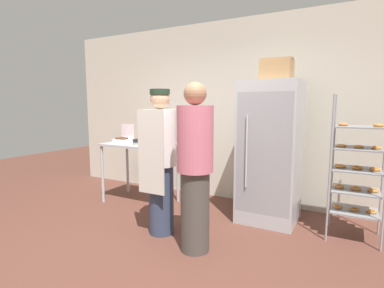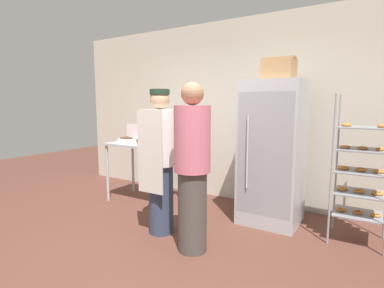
{
  "view_description": "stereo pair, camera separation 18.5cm",
  "coord_description": "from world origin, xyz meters",
  "px_view_note": "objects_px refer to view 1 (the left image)",
  "views": [
    {
      "loc": [
        1.75,
        -2.32,
        1.53
      ],
      "look_at": [
        0.06,
        0.78,
        1.07
      ],
      "focal_mm": 28.0,
      "sensor_mm": 36.0,
      "label": 1
    },
    {
      "loc": [
        1.91,
        -2.23,
        1.53
      ],
      "look_at": [
        0.06,
        0.78,
        1.07
      ],
      "focal_mm": 28.0,
      "sensor_mm": 36.0,
      "label": 2
    }
  ],
  "objects_px": {
    "baking_rack": "(357,170)",
    "cardboard_storage_box": "(277,70)",
    "person_customer": "(195,167)",
    "refrigerator": "(270,152)",
    "person_baker": "(160,160)",
    "donut_box": "(123,139)",
    "binder_stack": "(144,142)",
    "blender_pitcher": "(156,136)"
  },
  "relations": [
    {
      "from": "refrigerator",
      "to": "donut_box",
      "type": "relative_size",
      "value": 6.5
    },
    {
      "from": "cardboard_storage_box",
      "to": "person_customer",
      "type": "bearing_deg",
      "value": -114.57
    },
    {
      "from": "refrigerator",
      "to": "blender_pitcher",
      "type": "height_order",
      "value": "refrigerator"
    },
    {
      "from": "person_customer",
      "to": "person_baker",
      "type": "bearing_deg",
      "value": 161.51
    },
    {
      "from": "baking_rack",
      "to": "donut_box",
      "type": "height_order",
      "value": "baking_rack"
    },
    {
      "from": "donut_box",
      "to": "binder_stack",
      "type": "distance_m",
      "value": 0.55
    },
    {
      "from": "baking_rack",
      "to": "blender_pitcher",
      "type": "height_order",
      "value": "baking_rack"
    },
    {
      "from": "person_baker",
      "to": "binder_stack",
      "type": "bearing_deg",
      "value": 137.82
    },
    {
      "from": "donut_box",
      "to": "person_customer",
      "type": "height_order",
      "value": "person_customer"
    },
    {
      "from": "person_customer",
      "to": "binder_stack",
      "type": "bearing_deg",
      "value": 146.24
    },
    {
      "from": "person_customer",
      "to": "baking_rack",
      "type": "bearing_deg",
      "value": 37.94
    },
    {
      "from": "blender_pitcher",
      "to": "person_baker",
      "type": "relative_size",
      "value": 0.14
    },
    {
      "from": "blender_pitcher",
      "to": "cardboard_storage_box",
      "type": "bearing_deg",
      "value": -0.71
    },
    {
      "from": "baking_rack",
      "to": "cardboard_storage_box",
      "type": "bearing_deg",
      "value": 179.49
    },
    {
      "from": "donut_box",
      "to": "blender_pitcher",
      "type": "bearing_deg",
      "value": 13.76
    },
    {
      "from": "donut_box",
      "to": "binder_stack",
      "type": "xyz_separation_m",
      "value": [
        0.54,
        -0.15,
        -0.0
      ]
    },
    {
      "from": "binder_stack",
      "to": "person_baker",
      "type": "xyz_separation_m",
      "value": [
        0.78,
        -0.71,
        -0.09
      ]
    },
    {
      "from": "refrigerator",
      "to": "cardboard_storage_box",
      "type": "height_order",
      "value": "cardboard_storage_box"
    },
    {
      "from": "donut_box",
      "to": "cardboard_storage_box",
      "type": "xyz_separation_m",
      "value": [
        2.4,
        0.11,
        0.98
      ]
    },
    {
      "from": "refrigerator",
      "to": "person_customer",
      "type": "bearing_deg",
      "value": -110.78
    },
    {
      "from": "refrigerator",
      "to": "person_customer",
      "type": "height_order",
      "value": "refrigerator"
    },
    {
      "from": "refrigerator",
      "to": "baking_rack",
      "type": "bearing_deg",
      "value": -3.94
    },
    {
      "from": "donut_box",
      "to": "person_customer",
      "type": "bearing_deg",
      "value": -29.03
    },
    {
      "from": "binder_stack",
      "to": "person_customer",
      "type": "bearing_deg",
      "value": -33.76
    },
    {
      "from": "refrigerator",
      "to": "binder_stack",
      "type": "height_order",
      "value": "refrigerator"
    },
    {
      "from": "refrigerator",
      "to": "cardboard_storage_box",
      "type": "distance_m",
      "value": 1.05
    },
    {
      "from": "binder_stack",
      "to": "donut_box",
      "type": "bearing_deg",
      "value": 164.77
    },
    {
      "from": "cardboard_storage_box",
      "to": "person_customer",
      "type": "height_order",
      "value": "cardboard_storage_box"
    },
    {
      "from": "refrigerator",
      "to": "blender_pitcher",
      "type": "xyz_separation_m",
      "value": [
        -1.78,
        -0.04,
        0.13
      ]
    },
    {
      "from": "blender_pitcher",
      "to": "person_customer",
      "type": "distance_m",
      "value": 1.77
    },
    {
      "from": "refrigerator",
      "to": "donut_box",
      "type": "xyz_separation_m",
      "value": [
        -2.33,
        -0.17,
        0.07
      ]
    },
    {
      "from": "blender_pitcher",
      "to": "cardboard_storage_box",
      "type": "xyz_separation_m",
      "value": [
        1.84,
        -0.02,
        0.92
      ]
    },
    {
      "from": "refrigerator",
      "to": "person_baker",
      "type": "distance_m",
      "value": 1.45
    },
    {
      "from": "donut_box",
      "to": "person_customer",
      "type": "xyz_separation_m",
      "value": [
        1.87,
        -1.04,
        -0.09
      ]
    },
    {
      "from": "donut_box",
      "to": "blender_pitcher",
      "type": "xyz_separation_m",
      "value": [
        0.56,
        0.14,
        0.06
      ]
    },
    {
      "from": "refrigerator",
      "to": "blender_pitcher",
      "type": "distance_m",
      "value": 1.78
    },
    {
      "from": "blender_pitcher",
      "to": "baking_rack",
      "type": "bearing_deg",
      "value": -0.64
    },
    {
      "from": "blender_pitcher",
      "to": "person_customer",
      "type": "relative_size",
      "value": 0.14
    },
    {
      "from": "blender_pitcher",
      "to": "binder_stack",
      "type": "xyz_separation_m",
      "value": [
        -0.02,
        -0.28,
        -0.06
      ]
    },
    {
      "from": "baking_rack",
      "to": "blender_pitcher",
      "type": "xyz_separation_m",
      "value": [
        -2.78,
        0.03,
        0.24
      ]
    },
    {
      "from": "baking_rack",
      "to": "cardboard_storage_box",
      "type": "height_order",
      "value": "cardboard_storage_box"
    },
    {
      "from": "blender_pitcher",
      "to": "person_customer",
      "type": "height_order",
      "value": "person_customer"
    }
  ]
}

